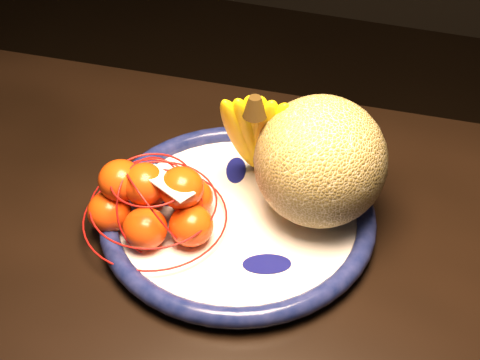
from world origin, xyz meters
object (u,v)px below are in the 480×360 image
(banana_bunch, at_px, (256,131))
(mandarin_bag, at_px, (154,201))
(dining_table, at_px, (85,316))
(cantaloupe, at_px, (320,162))
(fruit_bowl, at_px, (238,215))

(banana_bunch, height_order, mandarin_bag, banana_bunch)
(banana_bunch, bearing_deg, mandarin_bag, -142.93)
(dining_table, xyz_separation_m, banana_bunch, (0.17, 0.22, 0.19))
(mandarin_bag, bearing_deg, cantaloupe, 24.56)
(dining_table, height_order, cantaloupe, cantaloupe)
(dining_table, xyz_separation_m, fruit_bowl, (0.17, 0.15, 0.10))
(banana_bunch, bearing_deg, dining_table, -139.54)
(dining_table, bearing_deg, fruit_bowl, 39.92)
(banana_bunch, xyz_separation_m, mandarin_bag, (-0.10, -0.12, -0.05))
(cantaloupe, bearing_deg, fruit_bowl, -156.23)
(dining_table, xyz_separation_m, cantaloupe, (0.26, 0.20, 0.18))
(fruit_bowl, height_order, mandarin_bag, mandarin_bag)
(banana_bunch, relative_size, mandarin_bag, 0.90)
(fruit_bowl, height_order, banana_bunch, banana_bunch)
(mandarin_bag, bearing_deg, fruit_bowl, 25.33)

